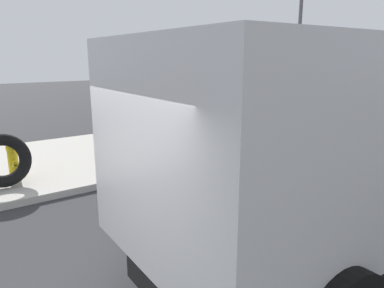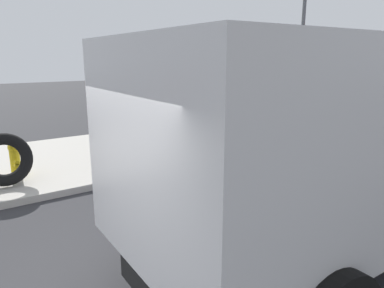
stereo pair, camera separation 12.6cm
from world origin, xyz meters
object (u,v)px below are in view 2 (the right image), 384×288
(loose_tire, at_px, (4,160))
(street_light_pole, at_px, (302,43))
(fire_hydrant, at_px, (15,158))
(dump_truck_blue, at_px, (355,146))

(loose_tire, relative_size, street_light_pole, 0.18)
(fire_hydrant, height_order, street_light_pole, street_light_pole)
(fire_hydrant, relative_size, dump_truck_blue, 0.12)
(loose_tire, height_order, dump_truck_blue, dump_truck_blue)
(fire_hydrant, xyz_separation_m, street_light_pole, (8.85, -0.60, 2.66))
(dump_truck_blue, bearing_deg, loose_tire, 124.42)
(fire_hydrant, xyz_separation_m, dump_truck_blue, (3.47, -5.96, 1.03))
(dump_truck_blue, distance_m, street_light_pole, 7.77)
(street_light_pole, bearing_deg, dump_truck_blue, -135.10)
(dump_truck_blue, xyz_separation_m, street_light_pole, (5.38, 5.36, 1.63))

